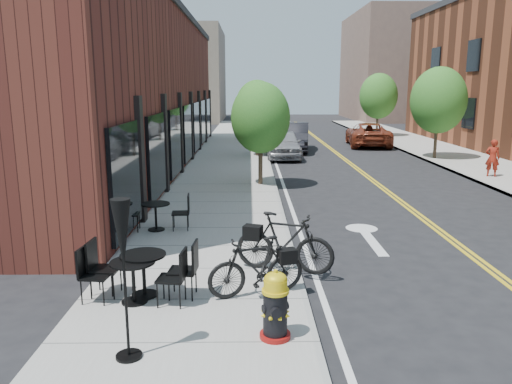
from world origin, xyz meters
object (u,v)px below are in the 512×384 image
object	(u,v)px
parked_car_a	(283,144)
patio_umbrella	(123,246)
bistro_set_c	(156,213)
fire_hydrant	(275,306)
bicycle_left	(256,266)
parked_car_far	(368,134)
parked_car_b	(293,137)
bistro_set_a	(144,269)
bicycle_right	(285,242)
bistro_set_b	(133,276)
pedestrian	(493,158)
parked_car_c	(280,128)

from	to	relation	value
parked_car_a	patio_umbrella	bearing A→B (deg)	-98.82
bistro_set_c	patio_umbrella	xyz separation A→B (m)	(0.75, -6.17, 1.13)
bistro_set_c	fire_hydrant	bearing A→B (deg)	-68.58
bistro_set_c	parked_car_a	size ratio (longest dim) A/B	0.39
fire_hydrant	patio_umbrella	xyz separation A→B (m)	(-2.02, -0.52, 1.09)
fire_hydrant	bistro_set_c	size ratio (longest dim) A/B	0.61
bistro_set_c	bicycle_left	bearing A→B (deg)	-63.24
parked_car_far	parked_car_b	bearing A→B (deg)	31.12
bistro_set_a	bistro_set_c	bearing A→B (deg)	101.44
bicycle_left	patio_umbrella	world-z (taller)	patio_umbrella
bicycle_left	parked_car_far	distance (m)	24.80
bicycle_left	parked_car_far	xyz separation A→B (m)	(7.48, 23.64, 0.10)
fire_hydrant	parked_car_b	size ratio (longest dim) A/B	0.21
parked_car_a	parked_car_b	bearing A→B (deg)	76.39
bicycle_right	bistro_set_b	xyz separation A→B (m)	(-2.66, -1.42, -0.12)
fire_hydrant	pedestrian	world-z (taller)	pedestrian
bicycle_right	bistro_set_a	xyz separation A→B (m)	(-2.54, -1.15, -0.10)
bicycle_right	bistro_set_a	bearing A→B (deg)	133.22
parked_car_b	parked_car_far	size ratio (longest dim) A/B	0.93
bistro_set_a	parked_car_far	size ratio (longest dim) A/B	0.35
bistro_set_c	parked_car_far	xyz separation A→B (m)	(10.00, 19.53, 0.17)
bicycle_right	pedestrian	distance (m)	14.13
parked_car_b	pedestrian	distance (m)	11.95
parked_car_far	parked_car_c	bearing A→B (deg)	-40.72
bicycle_left	fire_hydrant	bearing A→B (deg)	-9.06
parked_car_a	bistro_set_a	bearing A→B (deg)	-100.52
bicycle_left	bicycle_right	xyz separation A→B (m)	(0.57, 1.14, 0.07)
bistro_set_a	pedestrian	bearing A→B (deg)	48.96
patio_umbrella	bicycle_left	bearing A→B (deg)	49.43
fire_hydrant	parked_car_far	xyz separation A→B (m)	(7.23, 25.18, 0.13)
bicycle_left	bistro_set_a	distance (m)	1.97
bistro_set_c	bicycle_right	bearing A→B (deg)	-48.56
bistro_set_b	parked_car_c	bearing A→B (deg)	88.06
bicycle_left	parked_car_b	distance (m)	21.41
parked_car_b	parked_car_far	bearing A→B (deg)	32.15
parked_car_c	patio_umbrella	bearing A→B (deg)	-104.18
parked_car_b	pedestrian	xyz separation A→B (m)	(7.33, -9.44, 0.06)
bistro_set_c	parked_car_b	world-z (taller)	parked_car_b
bicycle_left	bicycle_right	world-z (taller)	bicycle_right
bicycle_left	parked_car_a	distance (m)	18.25
fire_hydrant	bistro_set_a	xyz separation A→B (m)	(-2.22, 1.54, 0.00)
bicycle_left	parked_car_a	bearing A→B (deg)	156.23
bicycle_right	bistro_set_c	distance (m)	4.29
bicycle_right	bistro_set_b	size ratio (longest dim) A/B	1.11
bicycle_right	patio_umbrella	world-z (taller)	patio_umbrella
bistro_set_b	bistro_set_c	world-z (taller)	bistro_set_b
bistro_set_a	pedestrian	distance (m)	16.71
bicycle_right	fire_hydrant	bearing A→B (deg)	-167.85
parked_car_b	pedestrian	bearing A→B (deg)	-45.52
parked_car_a	pedestrian	bearing A→B (deg)	-37.09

